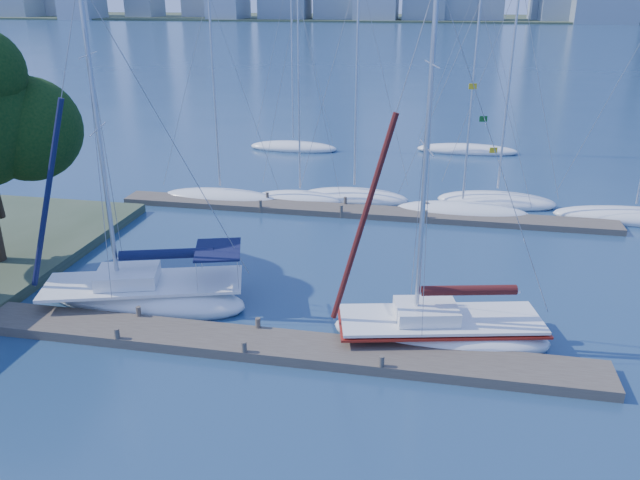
# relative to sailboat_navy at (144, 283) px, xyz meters

# --- Properties ---
(ground) EXTENTS (700.00, 700.00, 0.00)m
(ground) POSITION_rel_sailboat_navy_xyz_m (5.55, -2.61, -1.02)
(ground) COLOR #172D4C
(ground) RESTS_ON ground
(near_dock) EXTENTS (26.00, 2.00, 0.40)m
(near_dock) POSITION_rel_sailboat_navy_xyz_m (5.55, -2.61, -0.82)
(near_dock) COLOR #4B4037
(near_dock) RESTS_ON ground
(far_dock) EXTENTS (30.00, 1.80, 0.36)m
(far_dock) POSITION_rel_sailboat_navy_xyz_m (7.55, 13.39, -0.84)
(far_dock) COLOR #4B4037
(far_dock) RESTS_ON ground
(far_shore) EXTENTS (800.00, 100.00, 1.50)m
(far_shore) POSITION_rel_sailboat_navy_xyz_m (5.55, 317.39, -1.02)
(far_shore) COLOR #38472D
(far_shore) RESTS_ON ground
(sailboat_navy) EXTENTS (9.43, 5.39, 13.69)m
(sailboat_navy) POSITION_rel_sailboat_navy_xyz_m (0.00, 0.00, 0.00)
(sailboat_navy) COLOR white
(sailboat_navy) RESTS_ON ground
(sailboat_maroon) EXTENTS (8.65, 4.44, 13.62)m
(sailboat_maroon) POSITION_rel_sailboat_navy_xyz_m (12.51, -0.64, 0.06)
(sailboat_maroon) COLOR white
(sailboat_maroon) RESTS_ON ground
(bg_boat_0) EXTENTS (7.75, 2.51, 12.95)m
(bg_boat_0) POSITION_rel_sailboat_navy_xyz_m (-1.63, 14.40, -0.76)
(bg_boat_0) COLOR white
(bg_boat_0) RESTS_ON ground
(bg_boat_1) EXTENTS (6.22, 3.91, 12.87)m
(bg_boat_1) POSITION_rel_sailboat_navy_xyz_m (3.48, 15.13, -0.76)
(bg_boat_1) COLOR white
(bg_boat_1) RESTS_ON ground
(bg_boat_2) EXTENTS (7.37, 4.30, 14.31)m
(bg_boat_2) POSITION_rel_sailboat_navy_xyz_m (6.87, 15.95, -0.72)
(bg_boat_2) COLOR white
(bg_boat_2) RESTS_ON ground
(bg_boat_3) EXTENTS (8.19, 3.59, 12.48)m
(bg_boat_3) POSITION_rel_sailboat_navy_xyz_m (13.66, 14.44, -0.76)
(bg_boat_3) COLOR white
(bg_boat_3) RESTS_ON ground
(bg_boat_4) EXTENTS (7.75, 4.77, 13.87)m
(bg_boat_4) POSITION_rel_sailboat_navy_xyz_m (15.84, 16.83, -0.73)
(bg_boat_4) COLOR white
(bg_boat_4) RESTS_ON ground
(bg_boat_5) EXTENTS (9.38, 5.47, 14.15)m
(bg_boat_5) POSITION_rel_sailboat_navy_xyz_m (23.61, 15.29, -0.75)
(bg_boat_5) COLOR white
(bg_boat_5) RESTS_ON ground
(bg_boat_6) EXTENTS (7.85, 4.27, 15.02)m
(bg_boat_6) POSITION_rel_sailboat_navy_xyz_m (-0.18, 28.87, -0.74)
(bg_boat_6) COLOR white
(bg_boat_6) RESTS_ON ground
(bg_boat_7) EXTENTS (8.51, 2.87, 14.41)m
(bg_boat_7) POSITION_rel_sailboat_navy_xyz_m (14.40, 30.71, -0.75)
(bg_boat_7) COLOR white
(bg_boat_7) RESTS_ON ground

